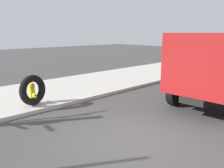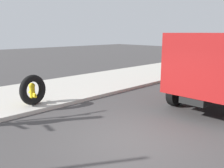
# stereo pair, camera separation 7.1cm
# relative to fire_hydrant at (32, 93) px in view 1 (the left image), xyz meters

# --- Properties ---
(ground_plane) EXTENTS (80.00, 80.00, 0.00)m
(ground_plane) POSITION_rel_fire_hydrant_xyz_m (0.58, -4.87, -0.61)
(ground_plane) COLOR #423F3F
(sidewalk_curb) EXTENTS (36.00, 5.00, 0.15)m
(sidewalk_curb) POSITION_rel_fire_hydrant_xyz_m (0.58, 1.63, -0.54)
(sidewalk_curb) COLOR #BCB7AD
(sidewalk_curb) RESTS_ON ground
(fire_hydrant) EXTENTS (0.25, 0.56, 0.86)m
(fire_hydrant) POSITION_rel_fire_hydrant_xyz_m (0.00, 0.00, 0.00)
(fire_hydrant) COLOR yellow
(fire_hydrant) RESTS_ON sidewalk_curb
(loose_tire) EXTENTS (1.27, 0.63, 1.23)m
(loose_tire) POSITION_rel_fire_hydrant_xyz_m (-0.06, -0.20, 0.16)
(loose_tire) COLOR black
(loose_tire) RESTS_ON sidewalk_curb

